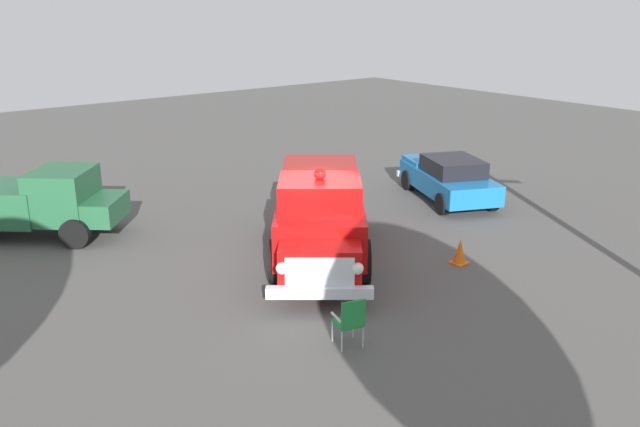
# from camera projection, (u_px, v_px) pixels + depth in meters

# --- Properties ---
(ground_plane) EXTENTS (60.00, 60.00, 0.00)m
(ground_plane) POSITION_uv_depth(u_px,v_px,m) (313.00, 268.00, 16.11)
(ground_plane) COLOR #514F4C
(vintage_fire_truck) EXTENTS (5.40, 6.01, 2.59)m
(vintage_fire_truck) POSITION_uv_depth(u_px,v_px,m) (320.00, 213.00, 16.35)
(vintage_fire_truck) COLOR black
(vintage_fire_truck) RESTS_ON ground
(classic_hot_rod) EXTENTS (3.49, 4.73, 1.46)m
(classic_hot_rod) POSITION_uv_depth(u_px,v_px,m) (448.00, 177.00, 21.44)
(classic_hot_rod) COLOR black
(classic_hot_rod) RESTS_ON ground
(parked_pickup) EXTENTS (4.79, 4.52, 1.90)m
(parked_pickup) POSITION_uv_depth(u_px,v_px,m) (33.00, 202.00, 18.01)
(parked_pickup) COLOR black
(parked_pickup) RESTS_ON ground
(lawn_chair_near_truck) EXTENTS (0.63, 0.64, 1.02)m
(lawn_chair_near_truck) POSITION_uv_depth(u_px,v_px,m) (337.00, 199.00, 19.68)
(lawn_chair_near_truck) COLOR #B7BABF
(lawn_chair_near_truck) RESTS_ON ground
(lawn_chair_by_car) EXTENTS (0.62, 0.61, 1.02)m
(lawn_chair_by_car) POSITION_uv_depth(u_px,v_px,m) (351.00, 319.00, 12.22)
(lawn_chair_by_car) COLOR #B7BABF
(lawn_chair_by_car) RESTS_ON ground
(spectator_seated) EXTENTS (0.63, 0.53, 1.29)m
(spectator_seated) POSITION_uv_depth(u_px,v_px,m) (342.00, 195.00, 19.68)
(spectator_seated) COLOR #383842
(spectator_seated) RESTS_ON ground
(traffic_cone) EXTENTS (0.40, 0.40, 0.64)m
(traffic_cone) POSITION_uv_depth(u_px,v_px,m) (460.00, 252.00, 16.28)
(traffic_cone) COLOR orange
(traffic_cone) RESTS_ON ground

